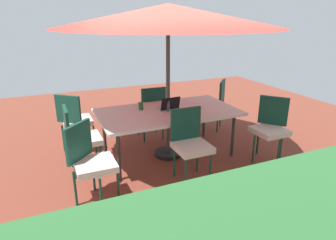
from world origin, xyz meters
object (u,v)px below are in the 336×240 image
(chair_north, at_px, (190,141))
(cup, at_px, (141,106))
(chair_south, at_px, (151,109))
(laptop, at_px, (168,107))
(patio_umbrella, at_px, (168,16))
(dining_table, at_px, (168,114))
(chair_east, at_px, (79,136))
(chair_southeast, at_px, (75,118))
(chair_northwest, at_px, (271,126))
(chair_northeast, at_px, (90,159))
(chair_southwest, at_px, (214,102))

(chair_north, distance_m, cup, 1.10)
(chair_south, distance_m, laptop, 0.76)
(patio_umbrella, bearing_deg, chair_north, 89.01)
(dining_table, height_order, chair_east, chair_east)
(chair_southeast, bearing_deg, chair_south, -140.25)
(chair_northwest, height_order, chair_east, same)
(chair_northwest, distance_m, laptop, 1.60)
(patio_umbrella, height_order, chair_northeast, patio_umbrella)
(chair_north, bearing_deg, chair_southeast, 129.76)
(chair_east, bearing_deg, laptop, -87.57)
(chair_northeast, relative_size, chair_east, 1.00)
(chair_northwest, relative_size, cup, 8.28)
(chair_south, bearing_deg, chair_southwest, -179.80)
(chair_northwest, bearing_deg, chair_east, -145.96)
(chair_southeast, relative_size, cup, 8.28)
(dining_table, relative_size, chair_north, 2.19)
(chair_southwest, bearing_deg, chair_southeast, -49.12)
(chair_northeast, xyz_separation_m, chair_south, (-1.35, -1.56, 0.00))
(chair_south, xyz_separation_m, laptop, (-0.02, 0.72, 0.25))
(chair_southwest, distance_m, chair_northwest, 1.49)
(dining_table, distance_m, chair_north, 0.79)
(dining_table, xyz_separation_m, chair_east, (1.36, -0.01, -0.16))
(chair_southwest, relative_size, chair_south, 1.00)
(dining_table, bearing_deg, patio_umbrella, 0.00)
(patio_umbrella, xyz_separation_m, chair_northwest, (-1.39, 0.75, -1.59))
(dining_table, distance_m, chair_east, 1.37)
(chair_north, height_order, laptop, chair_north)
(patio_umbrella, bearing_deg, chair_southwest, -150.40)
(chair_southeast, bearing_deg, chair_east, 128.05)
(chair_northeast, bearing_deg, chair_east, 47.31)
(chair_northeast, height_order, chair_southeast, same)
(chair_southwest, relative_size, cup, 8.28)
(chair_northeast, relative_size, cup, 8.28)
(chair_southeast, distance_m, cup, 1.14)
(laptop, relative_size, cup, 2.86)
(chair_south, height_order, cup, chair_south)
(chair_southeast, distance_m, laptop, 1.56)
(chair_south, height_order, chair_north, same)
(chair_southwest, bearing_deg, dining_table, -17.97)
(dining_table, xyz_separation_m, chair_north, (0.01, 0.78, -0.16))
(patio_umbrella, relative_size, chair_southeast, 3.30)
(chair_southwest, height_order, chair_southeast, same)
(chair_southeast, bearing_deg, chair_southwest, -140.42)
(patio_umbrella, height_order, laptop, patio_umbrella)
(patio_umbrella, distance_m, laptop, 1.34)
(chair_east, bearing_deg, cup, -76.91)
(patio_umbrella, relative_size, chair_east, 3.30)
(chair_southwest, height_order, chair_northwest, same)
(dining_table, xyz_separation_m, chair_south, (-0.01, -0.78, -0.16))
(chair_southwest, xyz_separation_m, chair_east, (2.66, 0.73, 0.00))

